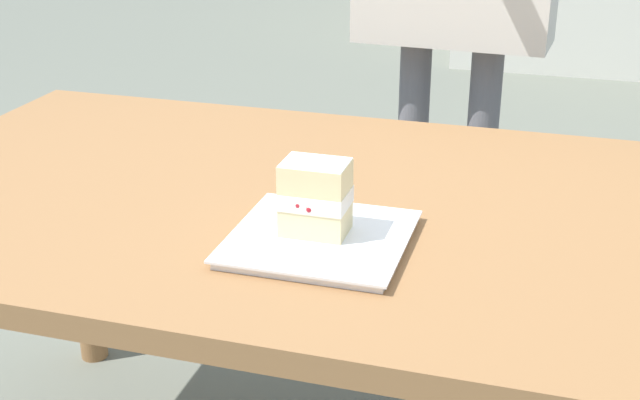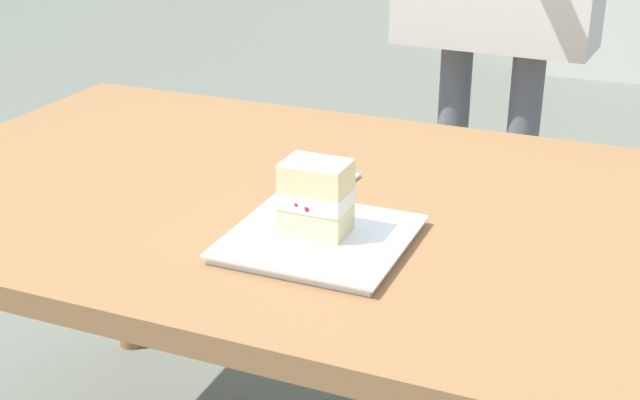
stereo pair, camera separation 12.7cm
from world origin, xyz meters
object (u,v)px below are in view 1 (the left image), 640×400
object	(u,v)px
cake_slice	(315,198)
dessert_plate	(320,239)
patio_table	(284,239)
dessert_fork	(323,187)

from	to	relation	value
cake_slice	dessert_plate	bearing A→B (deg)	142.70
patio_table	cake_slice	world-z (taller)	cake_slice
patio_table	dessert_fork	xyz separation A→B (m)	(-0.06, -0.04, 0.09)
dessert_fork	cake_slice	bearing A→B (deg)	103.11
cake_slice	dessert_fork	bearing A→B (deg)	-76.89
patio_table	dessert_plate	size ratio (longest dim) A/B	5.65
dessert_plate	cake_slice	distance (m)	0.07
patio_table	dessert_fork	bearing A→B (deg)	-147.27
cake_slice	patio_table	bearing A→B (deg)	-56.83
dessert_plate	dessert_fork	xyz separation A→B (m)	(0.06, -0.21, -0.00)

